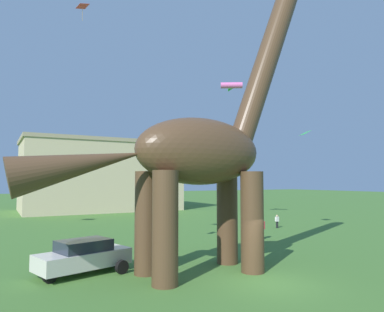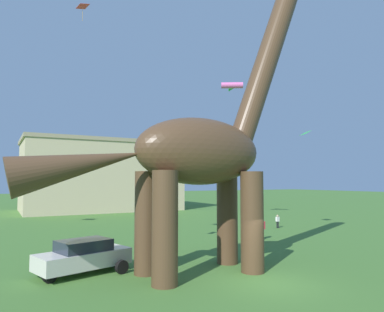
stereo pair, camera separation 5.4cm
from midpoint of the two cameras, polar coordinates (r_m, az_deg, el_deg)
ground_plane at (r=16.05m, az=12.09°, el=-19.36°), size 240.00×240.00×0.00m
dinosaur_sculpture at (r=16.87m, az=1.10°, el=0.75°), size 15.01×3.18×15.68m
parked_sedan_left at (r=17.85m, az=-16.87°, el=-15.03°), size 4.53×2.88×1.55m
person_near_flyer at (r=33.71m, az=13.56°, el=-9.92°), size 0.45×0.20×1.19m
person_vendor_side at (r=26.93m, az=11.19°, el=-11.04°), size 0.57×0.25×1.53m
kite_mid_left at (r=23.01m, az=-17.00°, el=21.88°), size 0.67×0.83×0.95m
kite_mid_right at (r=23.30m, az=-4.64°, el=0.06°), size 0.58×0.58×0.60m
kite_near_high at (r=32.22m, az=17.72°, el=3.51°), size 1.02×1.21×0.36m
kite_mid_center at (r=39.51m, az=6.42°, el=11.06°), size 2.31×2.40×0.68m
background_building_block at (r=54.26m, az=-14.34°, el=-3.05°), size 21.70×12.89×10.04m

